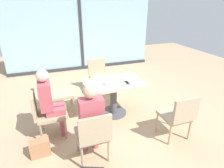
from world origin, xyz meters
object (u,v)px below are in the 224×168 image
wine_glass_0 (132,80)px  chair_front_right (179,115)px  dining_table_main (114,91)px  wine_glass_3 (111,75)px  person_front_left (91,118)px  wine_glass_2 (126,75)px  person_side_end (50,100)px  chair_side_end (45,112)px  chair_far_left (57,91)px  handbag_1 (40,148)px  chair_near_window (98,74)px  cell_phone_on_table (127,82)px  coffee_cup (107,83)px  chair_front_left (93,134)px  wine_glass_1 (96,75)px

wine_glass_0 → chair_front_right: bearing=-62.2°
dining_table_main → wine_glass_3: size_ratio=6.46×
wine_glass_3 → person_front_left: bearing=-122.2°
wine_glass_2 → person_side_end: bearing=-168.8°
wine_glass_2 → wine_glass_3: same height
chair_side_end → chair_far_left: size_ratio=1.00×
chair_side_end → wine_glass_2: size_ratio=4.70×
person_side_end → wine_glass_3: (1.23, 0.38, 0.16)m
chair_side_end → handbag_1: bearing=-106.0°
chair_side_end → chair_front_right: 2.28m
chair_near_window → cell_phone_on_table: size_ratio=6.04×
coffee_cup → wine_glass_2: bearing=11.6°
chair_front_left → person_side_end: 1.02m
person_side_end → chair_side_end: bearing=-180.0°
cell_phone_on_table → wine_glass_1: bearing=147.7°
chair_near_window → wine_glass_3: 1.14m
person_front_left → wine_glass_1: 1.33m
chair_side_end → person_front_left: bearing=-49.4°
chair_near_window → handbag_1: bearing=-128.1°
person_side_end → coffee_cup: bearing=11.0°
chair_front_left → wine_glass_1: (0.43, 1.36, 0.37)m
chair_front_right → cell_phone_on_table: 1.19m
person_front_left → coffee_cup: person_front_left is taller
coffee_cup → cell_phone_on_table: bearing=-1.6°
chair_far_left → chair_near_window: (1.11, 0.70, 0.00)m
person_front_left → wine_glass_0: person_front_left is taller
chair_front_left → dining_table_main: bearing=57.4°
chair_side_end → wine_glass_3: wine_glass_3 is taller
wine_glass_2 → cell_phone_on_table: (-0.01, -0.10, -0.13)m
wine_glass_3 → handbag_1: (-1.48, -0.84, -0.72)m
chair_front_right → wine_glass_0: wine_glass_0 is taller
wine_glass_0 → wine_glass_3: same height
chair_far_left → cell_phone_on_table: 1.49m
chair_near_window → dining_table_main: bearing=-90.0°
chair_front_left → wine_glass_1: 1.47m
person_side_end → wine_glass_3: size_ratio=6.81×
wine_glass_0 → coffee_cup: size_ratio=2.06×
chair_side_end → wine_glass_0: size_ratio=4.70×
dining_table_main → wine_glass_2: wine_glass_2 is taller
wine_glass_0 → chair_front_left: bearing=-139.5°
chair_front_right → person_side_end: bearing=157.0°
dining_table_main → chair_front_right: 1.37m
wine_glass_1 → handbag_1: wine_glass_1 is taller
person_front_left → dining_table_main: bearing=54.7°
chair_front_left → chair_side_end: size_ratio=1.00×
chair_near_window → handbag_1: chair_near_window is taller
person_side_end → wine_glass_2: 1.57m
chair_far_left → wine_glass_1: bearing=-17.4°
person_side_end → wine_glass_1: 1.10m
dining_table_main → coffee_cup: size_ratio=13.29×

